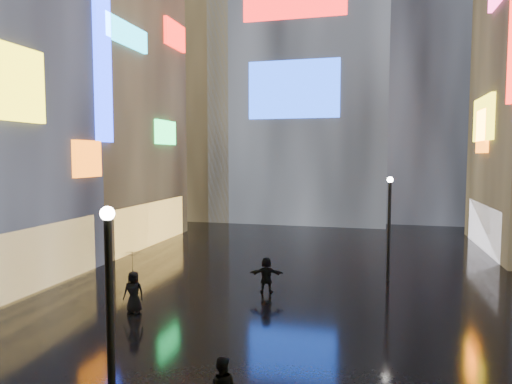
% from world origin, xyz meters
% --- Properties ---
extents(ground, '(140.00, 140.00, 0.00)m').
position_xyz_m(ground, '(0.00, 20.00, 0.00)').
color(ground, black).
rests_on(ground, ground).
extents(building_left_far, '(10.28, 12.00, 22.00)m').
position_xyz_m(building_left_far, '(-15.98, 26.00, 10.98)').
color(building_left_far, black).
rests_on(building_left_far, ground).
extents(tower_main, '(16.00, 14.20, 42.00)m').
position_xyz_m(tower_main, '(-3.00, 43.97, 21.01)').
color(tower_main, black).
rests_on(tower_main, ground).
extents(tower_flank_right, '(12.00, 12.00, 34.00)m').
position_xyz_m(tower_flank_right, '(9.00, 46.00, 17.00)').
color(tower_flank_right, black).
rests_on(tower_flank_right, ground).
extents(tower_flank_left, '(10.00, 10.00, 26.00)m').
position_xyz_m(tower_flank_left, '(-14.00, 42.00, 13.00)').
color(tower_flank_left, black).
rests_on(tower_flank_left, ground).
extents(lamp_near, '(0.30, 0.30, 5.20)m').
position_xyz_m(lamp_near, '(-1.41, 5.29, 2.94)').
color(lamp_near, black).
rests_on(lamp_near, ground).
extents(lamp_far, '(0.30, 0.30, 5.20)m').
position_xyz_m(lamp_far, '(4.65, 20.42, 2.94)').
color(lamp_far, black).
rests_on(lamp_far, ground).
extents(pedestrian_4, '(0.88, 0.65, 1.66)m').
position_xyz_m(pedestrian_4, '(-5.29, 13.06, 0.83)').
color(pedestrian_4, black).
rests_on(pedestrian_4, ground).
extents(pedestrian_5, '(1.59, 0.74, 1.64)m').
position_xyz_m(pedestrian_5, '(-0.77, 16.92, 0.82)').
color(pedestrian_5, black).
rests_on(pedestrian_5, ground).
extents(umbrella_2, '(1.22, 1.23, 0.83)m').
position_xyz_m(umbrella_2, '(-5.29, 13.06, 2.08)').
color(umbrella_2, black).
rests_on(umbrella_2, pedestrian_4).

